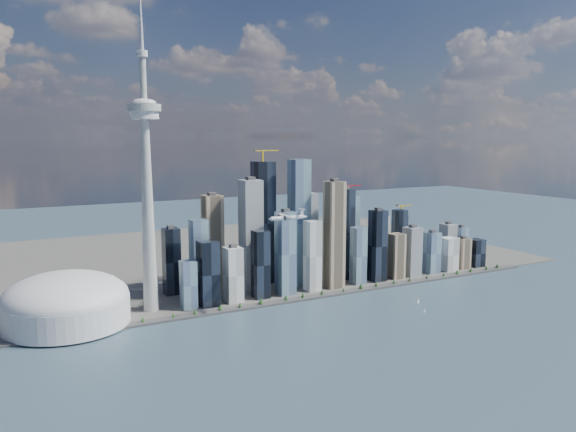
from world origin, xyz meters
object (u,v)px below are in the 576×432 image
sailboat_west (424,311)px  needle_tower (147,179)px  sailboat_east (418,301)px  dome_stadium (66,303)px  airplane (287,217)px

sailboat_west → needle_tower: bearing=165.6°
needle_tower → sailboat_east: 540.00m
dome_stadium → sailboat_east: 618.03m
airplane → needle_tower: bearing=151.8°
airplane → sailboat_west: 293.79m
needle_tower → sailboat_west: bearing=-28.3°
sailboat_east → sailboat_west: bearing=-141.0°
sailboat_east → dome_stadium: bearing=143.2°
airplane → sailboat_east: size_ratio=6.95×
needle_tower → airplane: 249.91m
airplane → sailboat_west: bearing=-23.4°
sailboat_west → airplane: bearing=168.0°
needle_tower → sailboat_east: needle_tower is taller
needle_tower → dome_stadium: (-140.00, -10.00, -196.40)m
dome_stadium → sailboat_east: dome_stadium is taller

